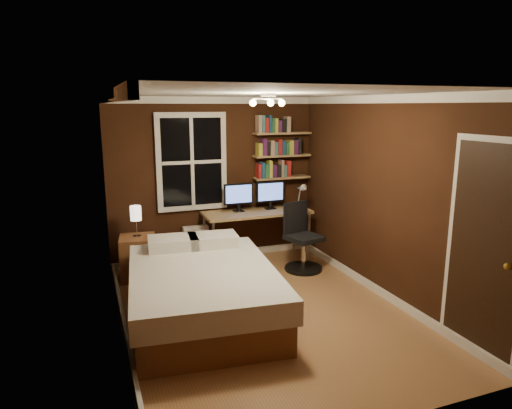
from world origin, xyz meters
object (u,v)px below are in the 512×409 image
object	(u,v)px
desk	(257,215)
desk_lamp	(301,196)
nightstand	(138,257)
radiator	(196,244)
monitor_left	(239,198)
monitor_right	(270,195)
bed	(203,291)
office_chair	(302,245)
bedside_lamp	(136,221)

from	to	relation	value
desk	desk_lamp	size ratio (longest dim) A/B	3.76
nightstand	radiator	distance (m)	0.97
radiator	desk_lamp	xyz separation A→B (m)	(1.58, -0.40, 0.72)
monitor_left	nightstand	bearing A→B (deg)	-172.32
monitor_left	monitor_right	xyz separation A→B (m)	(0.52, 0.00, 0.00)
bed	nightstand	distance (m)	1.61
bed	desk_lamp	size ratio (longest dim) A/B	5.32
office_chair	desk_lamp	bearing A→B (deg)	50.69
monitor_left	office_chair	size ratio (longest dim) A/B	0.46
bedside_lamp	desk	size ratio (longest dim) A/B	0.26
bed	desk	size ratio (longest dim) A/B	1.42
radiator	monitor_right	distance (m)	1.38
bedside_lamp	radiator	size ratio (longest dim) A/B	0.76
desk	monitor_right	xyz separation A→B (m)	(0.26, 0.08, 0.28)
bedside_lamp	desk_lamp	distance (m)	2.49
monitor_right	nightstand	bearing A→B (deg)	-174.24
radiator	office_chair	xyz separation A→B (m)	(1.39, -0.84, 0.09)
monitor_left	radiator	bearing A→B (deg)	167.82
desk	bedside_lamp	bearing A→B (deg)	-176.02
monitor_left	desk_lamp	bearing A→B (deg)	-15.35
monitor_right	office_chair	xyz separation A→B (m)	(0.22, -0.70, -0.62)
radiator	bedside_lamp	bearing A→B (deg)	-158.83
radiator	desk_lamp	world-z (taller)	desk_lamp
radiator	desk	distance (m)	1.04
monitor_left	monitor_right	size ratio (longest dim) A/B	1.00
desk_lamp	desk	bearing A→B (deg)	165.38
desk	desk_lamp	world-z (taller)	desk_lamp
desk	desk_lamp	xyz separation A→B (m)	(0.67, -0.17, 0.28)
bed	desk	world-z (taller)	desk
bed	desk_lamp	distance (m)	2.53
nightstand	desk_lamp	xyz separation A→B (m)	(2.49, -0.05, 0.71)
bed	bedside_lamp	bearing A→B (deg)	115.64
bed	nightstand	world-z (taller)	bed
monitor_left	desk_lamp	distance (m)	0.97
desk	nightstand	bearing A→B (deg)	-176.02
nightstand	desk_lamp	world-z (taller)	desk_lamp
office_chair	nightstand	bearing A→B (deg)	152.51
bed	bedside_lamp	xyz separation A→B (m)	(-0.55, 1.51, 0.50)
radiator	monitor_left	world-z (taller)	monitor_left
monitor_left	bedside_lamp	bearing A→B (deg)	-172.32
monitor_right	desk_lamp	world-z (taller)	desk_lamp
bed	bedside_lamp	world-z (taller)	bedside_lamp
monitor_right	desk_lamp	xyz separation A→B (m)	(0.41, -0.26, 0.00)
desk	radiator	bearing A→B (deg)	166.35
bedside_lamp	radiator	distance (m)	1.10
radiator	desk_lamp	size ratio (longest dim) A/B	1.31
radiator	desk_lamp	bearing A→B (deg)	-14.06
radiator	monitor_right	size ratio (longest dim) A/B	1.25
bedside_lamp	radiator	bearing A→B (deg)	21.17
nightstand	radiator	bearing A→B (deg)	28.33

